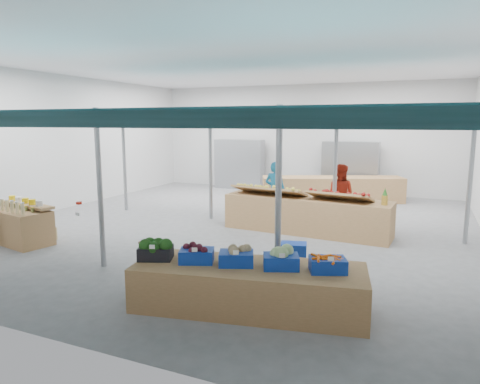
{
  "coord_description": "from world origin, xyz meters",
  "views": [
    {
      "loc": [
        4.53,
        -10.19,
        2.73
      ],
      "look_at": [
        0.82,
        -1.6,
        1.2
      ],
      "focal_mm": 32.0,
      "sensor_mm": 36.0,
      "label": 1
    }
  ],
  "objects_px": {
    "veg_counter": "(249,287)",
    "fruit_counter": "(306,215)",
    "vendor_left": "(275,191)",
    "bottle_shelf": "(20,224)",
    "vendor_right": "(339,195)",
    "crate_stack": "(293,258)"
  },
  "relations": [
    {
      "from": "veg_counter",
      "to": "fruit_counter",
      "type": "bearing_deg",
      "value": 83.51
    },
    {
      "from": "vendor_left",
      "to": "fruit_counter",
      "type": "bearing_deg",
      "value": 141.39
    },
    {
      "from": "bottle_shelf",
      "to": "fruit_counter",
      "type": "relative_size",
      "value": 0.45
    },
    {
      "from": "fruit_counter",
      "to": "vendor_left",
      "type": "xyz_separation_m",
      "value": [
        -1.2,
        1.1,
        0.38
      ]
    },
    {
      "from": "veg_counter",
      "to": "fruit_counter",
      "type": "height_order",
      "value": "fruit_counter"
    },
    {
      "from": "bottle_shelf",
      "to": "fruit_counter",
      "type": "xyz_separation_m",
      "value": [
        5.8,
        3.49,
        0.01
      ]
    },
    {
      "from": "veg_counter",
      "to": "vendor_right",
      "type": "distance_m",
      "value": 5.81
    },
    {
      "from": "fruit_counter",
      "to": "bottle_shelf",
      "type": "bearing_deg",
      "value": -145.09
    },
    {
      "from": "veg_counter",
      "to": "vendor_left",
      "type": "relative_size",
      "value": 2.05
    },
    {
      "from": "crate_stack",
      "to": "vendor_right",
      "type": "distance_m",
      "value": 4.08
    },
    {
      "from": "veg_counter",
      "to": "crate_stack",
      "type": "xyz_separation_m",
      "value": [
        0.17,
        1.74,
        -0.05
      ]
    },
    {
      "from": "veg_counter",
      "to": "vendor_left",
      "type": "height_order",
      "value": "vendor_left"
    },
    {
      "from": "veg_counter",
      "to": "crate_stack",
      "type": "bearing_deg",
      "value": 73.47
    },
    {
      "from": "crate_stack",
      "to": "vendor_right",
      "type": "relative_size",
      "value": 0.34
    },
    {
      "from": "bottle_shelf",
      "to": "vendor_left",
      "type": "bearing_deg",
      "value": 56.09
    },
    {
      "from": "fruit_counter",
      "to": "vendor_right",
      "type": "bearing_deg",
      "value": 65.29
    },
    {
      "from": "vendor_left",
      "to": "vendor_right",
      "type": "relative_size",
      "value": 1.0
    },
    {
      "from": "bottle_shelf",
      "to": "vendor_right",
      "type": "xyz_separation_m",
      "value": [
        6.4,
        4.59,
        0.4
      ]
    },
    {
      "from": "fruit_counter",
      "to": "vendor_right",
      "type": "relative_size",
      "value": 2.5
    },
    {
      "from": "bottle_shelf",
      "to": "veg_counter",
      "type": "xyz_separation_m",
      "value": [
        6.16,
        -1.2,
        -0.1
      ]
    },
    {
      "from": "vendor_left",
      "to": "vendor_right",
      "type": "distance_m",
      "value": 1.8
    },
    {
      "from": "crate_stack",
      "to": "vendor_right",
      "type": "xyz_separation_m",
      "value": [
        0.07,
        4.05,
        0.54
      ]
    }
  ]
}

